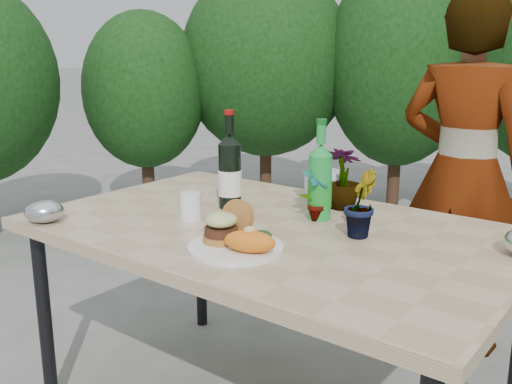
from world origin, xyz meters
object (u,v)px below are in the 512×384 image
Objects in this scene: wine_bottle at (230,172)px; person at (463,174)px; patio_table at (270,242)px; dinner_plate at (236,248)px.

person is (0.55, 0.92, -0.09)m from wine_bottle.
patio_table is 1.06m from person.
wine_bottle is at bearing 131.99° from dinner_plate.
dinner_plate is at bearing -76.31° from patio_table.
wine_bottle reaches higher than patio_table.
dinner_plate is 0.78× the size of wine_bottle.
person reaches higher than patio_table.
wine_bottle is 0.23× the size of person.
dinner_plate reaches higher than patio_table.
person reaches higher than dinner_plate.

